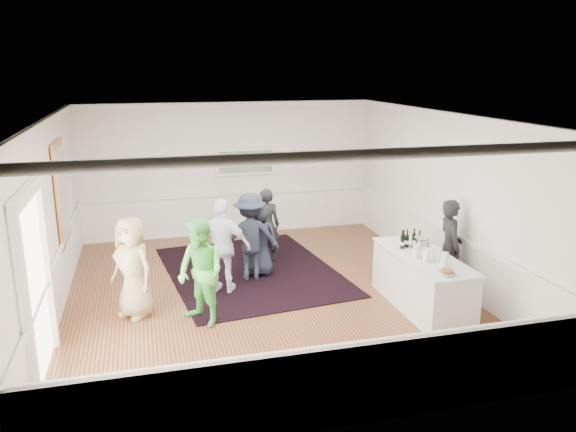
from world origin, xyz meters
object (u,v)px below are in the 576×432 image
object	(u,v)px
serving_table	(422,281)
ice_bucket	(422,244)
guest_navy	(259,239)
guest_tan	(133,267)
bartender	(450,247)
guest_green	(201,273)
guest_lilac	(223,246)
guest_dark_a	(250,237)
nut_bowl	(447,273)
guest_dark_b	(266,225)

from	to	relation	value
serving_table	ice_bucket	size ratio (longest dim) A/B	8.89
guest_navy	ice_bucket	bearing A→B (deg)	162.35
serving_table	guest_navy	size ratio (longest dim) A/B	1.57
guest_tan	bartender	bearing A→B (deg)	42.55
guest_tan	guest_green	xyz separation A→B (m)	(1.04, -0.57, 0.02)
guest_lilac	guest_dark_a	bearing A→B (deg)	-113.84
bartender	nut_bowl	xyz separation A→B (m)	(-0.84, -1.36, 0.10)
guest_lilac	guest_dark_b	size ratio (longest dim) A/B	1.11
ice_bucket	nut_bowl	xyz separation A→B (m)	(-0.16, -1.14, -0.08)
guest_dark_b	guest_navy	size ratio (longest dim) A/B	1.07
bartender	guest_tan	world-z (taller)	bartender
guest_dark_b	ice_bucket	bearing A→B (deg)	140.96
guest_dark_b	nut_bowl	world-z (taller)	guest_dark_b
guest_navy	ice_bucket	size ratio (longest dim) A/B	5.68
ice_bucket	nut_bowl	distance (m)	1.15
guest_navy	guest_green	bearing A→B (deg)	77.30
serving_table	guest_dark_a	distance (m)	3.31
serving_table	nut_bowl	xyz separation A→B (m)	(-0.08, -0.91, 0.50)
guest_dark_a	serving_table	bearing A→B (deg)	145.15
ice_bucket	nut_bowl	world-z (taller)	ice_bucket
ice_bucket	serving_table	bearing A→B (deg)	-108.41
serving_table	guest_tan	xyz separation A→B (m)	(-4.72, 0.90, 0.38)
guest_tan	guest_lilac	size ratio (longest dim) A/B	0.97
guest_tan	ice_bucket	world-z (taller)	guest_tan
guest_lilac	ice_bucket	size ratio (longest dim) A/B	6.70
bartender	ice_bucket	distance (m)	0.74
guest_navy	guest_dark_b	bearing A→B (deg)	-90.05
guest_tan	guest_navy	bearing A→B (deg)	76.79
guest_dark_b	guest_green	bearing A→B (deg)	72.04
bartender	guest_green	world-z (taller)	bartender
guest_lilac	serving_table	bearing A→B (deg)	179.29
guest_lilac	ice_bucket	bearing A→B (deg)	-176.73
guest_dark_b	guest_lilac	bearing A→B (deg)	66.02
serving_table	ice_bucket	distance (m)	0.63
guest_lilac	guest_dark_b	bearing A→B (deg)	-102.14
bartender	ice_bucket	size ratio (longest dim) A/B	6.72
serving_table	guest_lilac	xyz separation A→B (m)	(-3.15, 1.56, 0.40)
nut_bowl	guest_navy	bearing A→B (deg)	125.51
guest_dark_b	nut_bowl	xyz separation A→B (m)	(1.95, -3.91, 0.19)
bartender	guest_lilac	xyz separation A→B (m)	(-3.91, 1.10, -0.00)
guest_dark_b	ice_bucket	distance (m)	3.49
guest_tan	guest_navy	size ratio (longest dim) A/B	1.15
bartender	guest_dark_a	bearing A→B (deg)	73.28
guest_tan	nut_bowl	size ratio (longest dim) A/B	6.80
serving_table	ice_bucket	bearing A→B (deg)	71.59
guest_tan	guest_navy	xyz separation A→B (m)	(2.38, 1.35, -0.11)
bartender	guest_green	size ratio (longest dim) A/B	1.01
guest_tan	guest_lilac	bearing A→B (deg)	69.85
guest_green	nut_bowl	size ratio (longest dim) A/B	6.95
guest_lilac	guest_dark_a	xyz separation A→B (m)	(0.60, 0.52, -0.02)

